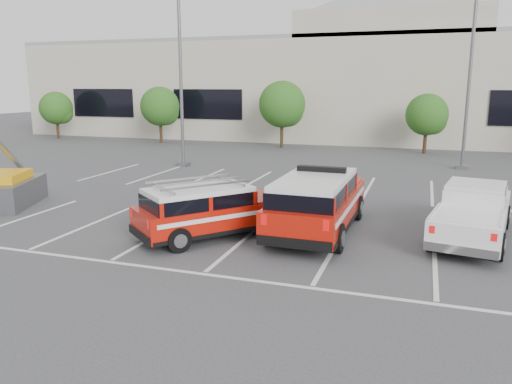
% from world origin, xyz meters
% --- Properties ---
extents(ground, '(120.00, 120.00, 0.00)m').
position_xyz_m(ground, '(0.00, 0.00, 0.00)').
color(ground, '#3A3A3D').
rests_on(ground, ground).
extents(stall_markings, '(23.00, 15.00, 0.01)m').
position_xyz_m(stall_markings, '(0.00, 4.50, 0.01)').
color(stall_markings, silver).
rests_on(stall_markings, ground).
extents(convention_building, '(60.00, 16.99, 13.20)m').
position_xyz_m(convention_building, '(0.18, 31.86, 4.72)').
color(convention_building, beige).
rests_on(convention_building, ground).
extents(tree_far_left, '(2.77, 2.77, 3.99)m').
position_xyz_m(tree_far_left, '(-24.91, 22.05, 2.50)').
color(tree_far_left, '#3F2B19').
rests_on(tree_far_left, ground).
extents(tree_left, '(3.07, 3.07, 4.42)m').
position_xyz_m(tree_left, '(-14.91, 22.05, 2.77)').
color(tree_left, '#3F2B19').
rests_on(tree_left, ground).
extents(tree_mid_left, '(3.37, 3.37, 4.85)m').
position_xyz_m(tree_mid_left, '(-4.91, 22.05, 3.04)').
color(tree_mid_left, '#3F2B19').
rests_on(tree_mid_left, ground).
extents(tree_mid_right, '(2.77, 2.77, 3.99)m').
position_xyz_m(tree_mid_right, '(5.09, 22.05, 2.50)').
color(tree_mid_right, '#3F2B19').
rests_on(tree_mid_right, ground).
extents(light_pole_left, '(0.90, 0.60, 10.24)m').
position_xyz_m(light_pole_left, '(-8.00, 12.00, 5.19)').
color(light_pole_left, '#59595E').
rests_on(light_pole_left, ground).
extents(light_pole_mid, '(0.90, 0.60, 10.24)m').
position_xyz_m(light_pole_mid, '(7.00, 16.00, 5.19)').
color(light_pole_mid, '#59595E').
rests_on(light_pole_mid, ground).
extents(fire_chief_suv, '(2.18, 5.77, 2.02)m').
position_xyz_m(fire_chief_suv, '(1.91, 1.55, 0.83)').
color(fire_chief_suv, '#A81308').
rests_on(fire_chief_suv, ground).
extents(white_pickup, '(2.70, 5.53, 1.63)m').
position_xyz_m(white_pickup, '(6.45, 2.40, 0.65)').
color(white_pickup, silver).
rests_on(white_pickup, ground).
extents(ladder_suv, '(4.26, 4.62, 1.78)m').
position_xyz_m(ladder_suv, '(-1.08, 0.01, 0.71)').
color(ladder_suv, '#A81308').
rests_on(ladder_suv, ground).
extents(utility_rig, '(3.05, 4.03, 2.92)m').
position_xyz_m(utility_rig, '(-10.19, 1.15, 0.58)').
color(utility_rig, '#59595E').
rests_on(utility_rig, ground).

